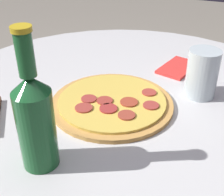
{
  "coord_description": "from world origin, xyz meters",
  "views": [
    {
      "loc": [
        -0.6,
        -0.2,
        1.11
      ],
      "look_at": [
        -0.03,
        0.02,
        0.74
      ],
      "focal_mm": 50.0,
      "sensor_mm": 36.0,
      "label": 1
    }
  ],
  "objects": [
    {
      "name": "pizza",
      "position": [
        -0.03,
        0.02,
        0.72
      ],
      "size": [
        0.29,
        0.29,
        0.02
      ],
      "color": "#C68E47",
      "rests_on": "table"
    },
    {
      "name": "napkin",
      "position": [
        0.22,
        -0.08,
        0.72
      ],
      "size": [
        0.15,
        0.11,
        0.01
      ],
      "color": "red",
      "rests_on": "table"
    },
    {
      "name": "beer_bottle",
      "position": [
        -0.25,
        0.07,
        0.81
      ],
      "size": [
        0.07,
        0.07,
        0.26
      ],
      "color": "#195628",
      "rests_on": "table"
    },
    {
      "name": "drinking_glass",
      "position": [
        0.1,
        -0.16,
        0.77
      ],
      "size": [
        0.08,
        0.08,
        0.12
      ],
      "color": "silver",
      "rests_on": "table"
    },
    {
      "name": "table",
      "position": [
        0.0,
        0.0,
        0.55
      ],
      "size": [
        1.04,
        1.04,
        0.72
      ],
      "color": "silver",
      "rests_on": "ground_plane"
    }
  ]
}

